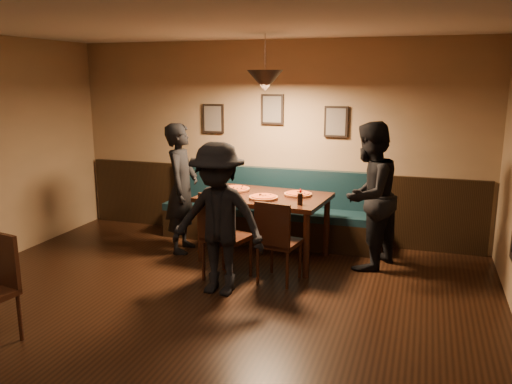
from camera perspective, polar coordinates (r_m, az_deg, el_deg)
floor at (r=4.76m, az=-10.66°, el=-16.56°), size 7.00×7.00×0.00m
ceiling at (r=4.21m, az=-12.27°, el=19.10°), size 7.00×7.00×0.00m
wall_back at (r=7.47m, az=1.85°, el=5.58°), size 6.00×0.00×6.00m
wainscot at (r=7.61m, az=1.74°, el=-1.19°), size 5.88×0.06×1.00m
booth_bench at (r=7.36m, az=1.15°, el=-1.66°), size 3.00×0.60×1.00m
picture_left at (r=7.72m, az=-4.69°, el=8.00°), size 0.32×0.04×0.42m
picture_center at (r=7.41m, az=1.81°, el=9.02°), size 0.32×0.04×0.42m
picture_right at (r=7.22m, az=8.74°, el=7.60°), size 0.32×0.04×0.42m
pendant_lamp at (r=6.42m, az=0.99°, el=12.06°), size 0.44×0.44×0.25m
dining_table at (r=6.69m, az=0.93°, el=-3.84°), size 1.65×1.15×0.83m
chair_near_left at (r=6.01m, az=-3.19°, el=-4.76°), size 0.55×0.55×1.04m
chair_near_right at (r=5.94m, az=2.57°, el=-5.33°), size 0.49×0.49×0.96m
diner_left at (r=6.95m, az=-8.09°, el=0.41°), size 0.50×0.68×1.72m
diner_right at (r=6.41m, az=12.20°, el=-0.44°), size 0.95×1.06×1.79m
diner_front at (r=5.54m, az=-4.18°, el=-3.00°), size 1.10×0.68×1.64m
pizza_a at (r=6.85m, az=-2.29°, el=0.33°), size 0.44×0.44×0.04m
pizza_b at (r=6.38m, az=0.82°, el=-0.58°), size 0.45×0.45×0.04m
pizza_c at (r=6.58m, az=4.61°, el=-0.23°), size 0.45×0.45×0.04m
soda_glass at (r=6.10m, az=4.84°, el=-0.77°), size 0.07×0.07×0.14m
tabasco_bottle at (r=6.42m, az=4.88°, el=-0.14°), size 0.03×0.03×0.13m
napkin_a at (r=7.00m, az=-2.82°, el=0.44°), size 0.20×0.20×0.01m
napkin_b at (r=6.48m, az=-4.29°, el=-0.55°), size 0.21×0.21×0.01m
cutlery_set at (r=6.25m, az=0.21°, el=-1.03°), size 0.18×0.03×0.00m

